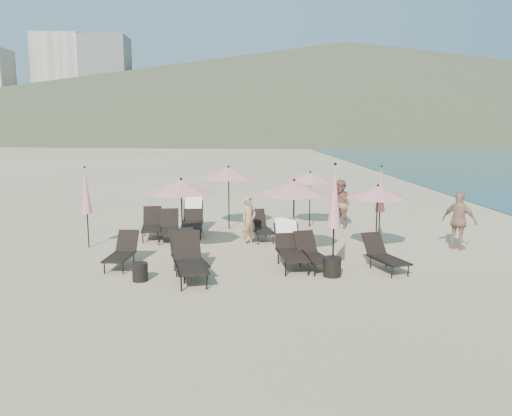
{
  "coord_description": "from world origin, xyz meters",
  "views": [
    {
      "loc": [
        -1.04,
        -12.09,
        3.62
      ],
      "look_at": [
        -0.7,
        3.5,
        1.1
      ],
      "focal_mm": 35.0,
      "sensor_mm": 36.0,
      "label": 1
    }
  ],
  "objects_px": {
    "lounger_1": "(189,260)",
    "lounger_2": "(188,255)",
    "lounger_6": "(152,224)",
    "umbrella_closed_1": "(381,190)",
    "lounger_9": "(260,226)",
    "side_table_0": "(140,272)",
    "umbrella_closed_2": "(86,191)",
    "umbrella_open_0": "(181,186)",
    "lounger_3": "(290,245)",
    "umbrella_open_4": "(310,177)",
    "beachgoer_a": "(249,221)",
    "lounger_5": "(384,255)",
    "beachgoer_b": "(341,204)",
    "umbrella_open_2": "(378,192)",
    "umbrella_closed_0": "(334,197)",
    "umbrella_open_1": "(294,188)",
    "lounger_0": "(122,252)",
    "beachgoer_c": "(459,221)",
    "side_table_1": "(332,267)",
    "lounger_4": "(312,253)",
    "umbrella_open_3": "(229,173)",
    "lounger_7": "(168,227)",
    "lounger_8": "(193,218)"
  },
  "relations": [
    {
      "from": "side_table_1",
      "to": "lounger_5",
      "type": "bearing_deg",
      "value": 20.1
    },
    {
      "from": "lounger_9",
      "to": "side_table_0",
      "type": "distance_m",
      "value": 5.37
    },
    {
      "from": "lounger_1",
      "to": "lounger_5",
      "type": "bearing_deg",
      "value": -4.61
    },
    {
      "from": "lounger_1",
      "to": "lounger_2",
      "type": "relative_size",
      "value": 1.02
    },
    {
      "from": "lounger_0",
      "to": "beachgoer_c",
      "type": "bearing_deg",
      "value": 13.96
    },
    {
      "from": "umbrella_open_4",
      "to": "beachgoer_b",
      "type": "distance_m",
      "value": 1.47
    },
    {
      "from": "lounger_9",
      "to": "umbrella_open_4",
      "type": "xyz_separation_m",
      "value": [
        1.88,
        2.02,
        1.4
      ]
    },
    {
      "from": "lounger_9",
      "to": "umbrella_closed_0",
      "type": "height_order",
      "value": "umbrella_closed_0"
    },
    {
      "from": "lounger_7",
      "to": "umbrella_open_1",
      "type": "bearing_deg",
      "value": -36.07
    },
    {
      "from": "umbrella_closed_2",
      "to": "umbrella_closed_1",
      "type": "bearing_deg",
      "value": 0.44
    },
    {
      "from": "lounger_5",
      "to": "umbrella_open_0",
      "type": "xyz_separation_m",
      "value": [
        -5.37,
        1.82,
        1.56
      ]
    },
    {
      "from": "lounger_5",
      "to": "beachgoer_a",
      "type": "height_order",
      "value": "beachgoer_a"
    },
    {
      "from": "lounger_4",
      "to": "umbrella_open_3",
      "type": "distance_m",
      "value": 5.9
    },
    {
      "from": "lounger_5",
      "to": "umbrella_open_3",
      "type": "xyz_separation_m",
      "value": [
        -4.14,
        5.4,
        1.62
      ]
    },
    {
      "from": "lounger_1",
      "to": "lounger_5",
      "type": "xyz_separation_m",
      "value": [
        4.9,
        0.7,
        -0.09
      ]
    },
    {
      "from": "umbrella_closed_2",
      "to": "lounger_0",
      "type": "bearing_deg",
      "value": -54.34
    },
    {
      "from": "umbrella_open_2",
      "to": "side_table_0",
      "type": "bearing_deg",
      "value": -157.61
    },
    {
      "from": "lounger_1",
      "to": "lounger_6",
      "type": "distance_m",
      "value": 5.03
    },
    {
      "from": "lounger_6",
      "to": "umbrella_open_0",
      "type": "height_order",
      "value": "umbrella_open_0"
    },
    {
      "from": "lounger_3",
      "to": "umbrella_open_4",
      "type": "bearing_deg",
      "value": 71.7
    },
    {
      "from": "umbrella_open_0",
      "to": "umbrella_open_4",
      "type": "distance_m",
      "value": 5.7
    },
    {
      "from": "side_table_0",
      "to": "lounger_6",
      "type": "bearing_deg",
      "value": 97.03
    },
    {
      "from": "lounger_6",
      "to": "umbrella_open_0",
      "type": "xyz_separation_m",
      "value": [
        1.28,
        -2.2,
        1.52
      ]
    },
    {
      "from": "lounger_6",
      "to": "umbrella_closed_1",
      "type": "xyz_separation_m",
      "value": [
        7.24,
        -1.32,
        1.29
      ]
    },
    {
      "from": "umbrella_open_3",
      "to": "beachgoer_a",
      "type": "relative_size",
      "value": 1.48
    },
    {
      "from": "umbrella_closed_2",
      "to": "lounger_2",
      "type": "bearing_deg",
      "value": -39.81
    },
    {
      "from": "lounger_6",
      "to": "umbrella_open_2",
      "type": "relative_size",
      "value": 0.85
    },
    {
      "from": "beachgoer_c",
      "to": "beachgoer_a",
      "type": "bearing_deg",
      "value": 40.64
    },
    {
      "from": "lounger_7",
      "to": "umbrella_open_2",
      "type": "height_order",
      "value": "umbrella_open_2"
    },
    {
      "from": "side_table_1",
      "to": "umbrella_open_1",
      "type": "bearing_deg",
      "value": 113.78
    },
    {
      "from": "lounger_2",
      "to": "lounger_5",
      "type": "relative_size",
      "value": 1.17
    },
    {
      "from": "lounger_4",
      "to": "beachgoer_a",
      "type": "relative_size",
      "value": 1.04
    },
    {
      "from": "umbrella_open_0",
      "to": "umbrella_open_1",
      "type": "bearing_deg",
      "value": -9.81
    },
    {
      "from": "umbrella_open_1",
      "to": "beachgoer_a",
      "type": "height_order",
      "value": "umbrella_open_1"
    },
    {
      "from": "lounger_1",
      "to": "beachgoer_b",
      "type": "distance_m",
      "value": 7.87
    },
    {
      "from": "umbrella_open_4",
      "to": "beachgoer_b",
      "type": "height_order",
      "value": "umbrella_open_4"
    },
    {
      "from": "lounger_2",
      "to": "umbrella_open_2",
      "type": "xyz_separation_m",
      "value": [
        5.27,
        1.97,
        1.31
      ]
    },
    {
      "from": "lounger_9",
      "to": "side_table_1",
      "type": "xyz_separation_m",
      "value": [
        1.65,
        -4.17,
        -0.19
      ]
    },
    {
      "from": "umbrella_open_2",
      "to": "beachgoer_b",
      "type": "distance_m",
      "value": 3.81
    },
    {
      "from": "lounger_5",
      "to": "umbrella_closed_1",
      "type": "xyz_separation_m",
      "value": [
        0.59,
        2.69,
        1.33
      ]
    },
    {
      "from": "lounger_6",
      "to": "beachgoer_a",
      "type": "distance_m",
      "value": 3.44
    },
    {
      "from": "lounger_3",
      "to": "umbrella_open_1",
      "type": "height_order",
      "value": "umbrella_open_1"
    },
    {
      "from": "lounger_2",
      "to": "lounger_5",
      "type": "distance_m",
      "value": 5.0
    },
    {
      "from": "umbrella_open_2",
      "to": "umbrella_closed_0",
      "type": "xyz_separation_m",
      "value": [
        -1.65,
        -2.21,
        0.16
      ]
    },
    {
      "from": "umbrella_open_3",
      "to": "umbrella_closed_0",
      "type": "distance_m",
      "value": 6.42
    },
    {
      "from": "lounger_0",
      "to": "umbrella_closed_0",
      "type": "relative_size",
      "value": 0.55
    },
    {
      "from": "umbrella_open_3",
      "to": "beachgoer_a",
      "type": "bearing_deg",
      "value": -74.85
    },
    {
      "from": "lounger_9",
      "to": "umbrella_open_1",
      "type": "distance_m",
      "value": 2.97
    },
    {
      "from": "umbrella_closed_0",
      "to": "lounger_3",
      "type": "bearing_deg",
      "value": 138.7
    },
    {
      "from": "lounger_8",
      "to": "beachgoer_b",
      "type": "relative_size",
      "value": 1.1
    }
  ]
}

